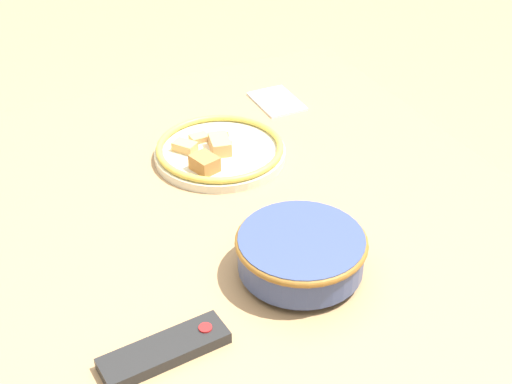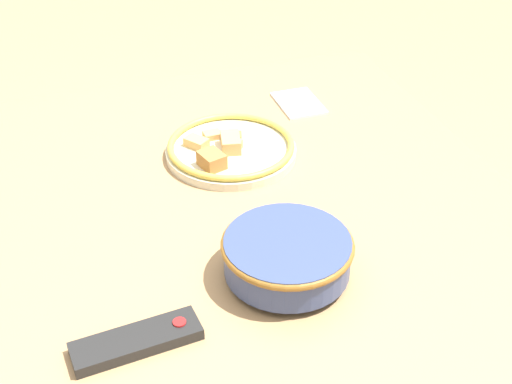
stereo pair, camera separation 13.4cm
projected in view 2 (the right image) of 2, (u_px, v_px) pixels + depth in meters
dining_table at (250, 245)px, 1.40m from camera, size 1.23×1.05×0.77m
noodle_bowl at (288, 255)px, 1.17m from camera, size 0.22×0.22×0.08m
food_plate at (230, 149)px, 1.51m from camera, size 0.28×0.28×0.05m
tv_remote at (137, 341)px, 1.06m from camera, size 0.08×0.20×0.02m
folded_napkin at (299, 103)px, 1.71m from camera, size 0.14×0.10×0.01m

